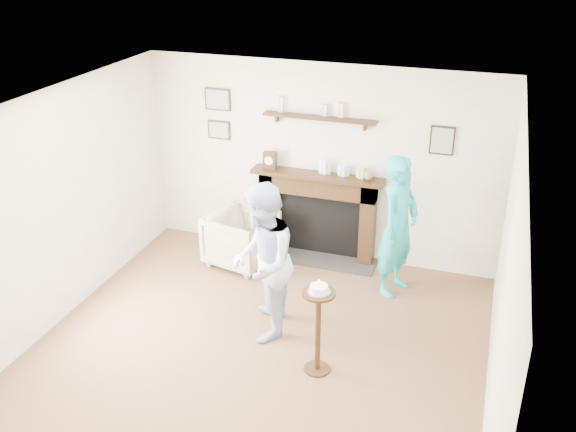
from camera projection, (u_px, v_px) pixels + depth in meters
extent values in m
plane|color=brown|center=(249.00, 364.00, 6.35)|extent=(5.00, 5.00, 0.00)
cube|color=#F0EACC|center=(320.00, 163.00, 7.97)|extent=(4.50, 0.04, 2.50)
cube|color=#F0EACC|center=(38.00, 220.00, 6.47)|extent=(0.04, 5.00, 2.50)
cube|color=#F0EACC|center=(504.00, 295.00, 5.18)|extent=(0.04, 5.00, 2.50)
cube|color=white|center=(241.00, 120.00, 5.30)|extent=(4.50, 5.00, 0.04)
cube|color=black|center=(268.00, 210.00, 8.37)|extent=(0.18, 0.20, 1.10)
cube|color=black|center=(368.00, 224.00, 7.99)|extent=(0.18, 0.20, 1.10)
cube|color=black|center=(318.00, 186.00, 8.00)|extent=(1.50, 0.20, 0.24)
cube|color=black|center=(318.00, 223.00, 8.29)|extent=(1.14, 0.06, 0.86)
cube|color=#2F2D2A|center=(314.00, 258.00, 8.31)|extent=(1.60, 0.44, 0.03)
cube|color=black|center=(317.00, 176.00, 7.92)|extent=(1.68, 0.26, 0.05)
cube|color=black|center=(320.00, 118.00, 7.66)|extent=(1.40, 0.15, 0.03)
cube|color=black|center=(218.00, 99.00, 8.05)|extent=(0.34, 0.03, 0.28)
cube|color=black|center=(219.00, 130.00, 8.22)|extent=(0.30, 0.03, 0.24)
cube|color=black|center=(442.00, 140.00, 7.36)|extent=(0.28, 0.03, 0.34)
cube|color=black|center=(270.00, 160.00, 8.04)|extent=(0.16, 0.09, 0.22)
cylinder|color=white|center=(269.00, 161.00, 7.99)|extent=(0.11, 0.01, 0.11)
sphere|color=#2E8B3A|center=(368.00, 176.00, 7.70)|extent=(0.12, 0.12, 0.12)
imported|color=tan|center=(242.00, 263.00, 8.23)|extent=(0.91, 0.89, 0.70)
imported|color=#ABBBD6|center=(264.00, 331.00, 6.86)|extent=(0.83, 0.96, 1.68)
imported|color=teal|center=(393.00, 290.00, 7.63)|extent=(0.58, 0.71, 1.68)
cylinder|color=black|center=(317.00, 369.00, 6.28)|extent=(0.26, 0.26, 0.02)
cylinder|color=black|center=(318.00, 332.00, 6.10)|extent=(0.06, 0.06, 0.84)
cylinder|color=black|center=(319.00, 293.00, 5.91)|extent=(0.32, 0.32, 0.03)
cylinder|color=silver|center=(319.00, 292.00, 5.91)|extent=(0.22, 0.22, 0.01)
cylinder|color=white|center=(319.00, 289.00, 5.89)|extent=(0.17, 0.17, 0.06)
cylinder|color=beige|center=(319.00, 283.00, 5.87)|extent=(0.01, 0.01, 0.05)
sphere|color=orange|center=(319.00, 280.00, 5.86)|extent=(0.02, 0.02, 0.02)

